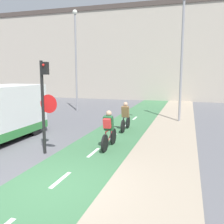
{
  "coord_description": "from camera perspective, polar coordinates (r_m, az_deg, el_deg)",
  "views": [
    {
      "loc": [
        3.3,
        -5.34,
        2.96
      ],
      "look_at": [
        0.0,
        5.36,
        1.2
      ],
      "focal_mm": 40.0,
      "sensor_mm": 36.0,
      "label": 1
    }
  ],
  "objects": [
    {
      "name": "ground_plane",
      "position": [
        6.94,
        -13.74,
        -16.59
      ],
      "size": [
        120.0,
        120.0,
        0.0
      ],
      "primitive_type": "plane",
      "color": "#5B5B60"
    },
    {
      "name": "traffic_light_pole",
      "position": [
        9.27,
        -15.17,
        3.23
      ],
      "size": [
        0.67,
        0.25,
        3.39
      ],
      "color": "black",
      "rests_on": "ground_plane"
    },
    {
      "name": "building_row_background",
      "position": [
        29.62,
        10.97,
        12.98
      ],
      "size": [
        60.0,
        5.2,
        10.24
      ],
      "color": "#B2A899",
      "rests_on": "ground_plane"
    },
    {
      "name": "cyclist_far",
      "position": [
        12.83,
        3.1,
        -1.37
      ],
      "size": [
        0.46,
        1.77,
        1.49
      ],
      "color": "black",
      "rests_on": "ground_plane"
    },
    {
      "name": "cyclist_near",
      "position": [
        9.79,
        -0.75,
        -4.31
      ],
      "size": [
        0.46,
        1.79,
        1.52
      ],
      "color": "black",
      "rests_on": "ground_plane"
    },
    {
      "name": "sidewalk_strip",
      "position": [
        6.14,
        8.23,
        -19.71
      ],
      "size": [
        2.4,
        60.0,
        0.05
      ],
      "color": "gray",
      "rests_on": "ground_plane"
    },
    {
      "name": "street_lamp_sidewalk",
      "position": [
        15.62,
        15.75,
        14.17
      ],
      "size": [
        0.36,
        0.36,
        7.4
      ],
      "color": "gray",
      "rests_on": "ground_plane"
    },
    {
      "name": "bike_lane",
      "position": [
        6.94,
        -13.72,
        -16.5
      ],
      "size": [
        2.64,
        60.0,
        0.02
      ],
      "color": "#3D7047",
      "rests_on": "ground_plane"
    },
    {
      "name": "street_lamp_far",
      "position": [
        19.85,
        -8.27,
        13.58
      ],
      "size": [
        0.36,
        0.36,
        7.64
      ],
      "color": "gray",
      "rests_on": "ground_plane"
    }
  ]
}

